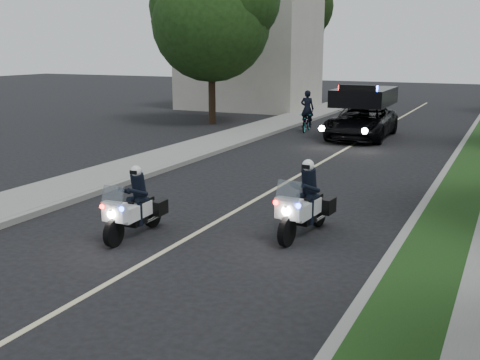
# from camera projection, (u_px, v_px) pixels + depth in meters

# --- Properties ---
(ground) EXTENTS (120.00, 120.00, 0.00)m
(ground) POSITION_uv_depth(u_px,v_px,m) (155.00, 257.00, 11.04)
(ground) COLOR black
(ground) RESTS_ON ground
(curb_right) EXTENTS (0.20, 60.00, 0.15)m
(curb_right) POSITION_uv_depth(u_px,v_px,m) (445.00, 173.00, 18.09)
(curb_right) COLOR gray
(curb_right) RESTS_ON ground
(grass_verge) EXTENTS (1.20, 60.00, 0.16)m
(grass_verge) POSITION_uv_depth(u_px,v_px,m) (469.00, 175.00, 17.79)
(grass_verge) COLOR #193814
(grass_verge) RESTS_ON ground
(curb_left) EXTENTS (0.20, 60.00, 0.15)m
(curb_left) POSITION_uv_depth(u_px,v_px,m) (213.00, 153.00, 21.54)
(curb_left) COLOR gray
(curb_left) RESTS_ON ground
(sidewalk_left) EXTENTS (2.00, 60.00, 0.16)m
(sidewalk_left) POSITION_uv_depth(u_px,v_px,m) (188.00, 150.00, 22.01)
(sidewalk_left) COLOR gray
(sidewalk_left) RESTS_ON ground
(building_far) EXTENTS (8.00, 6.00, 7.00)m
(building_far) POSITION_uv_depth(u_px,v_px,m) (249.00, 54.00, 37.33)
(building_far) COLOR #A8A396
(building_far) RESTS_ON ground
(lane_marking) EXTENTS (0.12, 50.00, 0.01)m
(lane_marking) POSITION_uv_depth(u_px,v_px,m) (319.00, 164.00, 19.83)
(lane_marking) COLOR #BFB78C
(lane_marking) RESTS_ON ground
(police_moto_left) EXTENTS (0.69, 1.79, 1.50)m
(police_moto_left) POSITION_uv_depth(u_px,v_px,m) (135.00, 236.00, 12.28)
(police_moto_left) COLOR white
(police_moto_left) RESTS_ON ground
(police_moto_right) EXTENTS (0.84, 1.96, 1.62)m
(police_moto_right) POSITION_uv_depth(u_px,v_px,m) (304.00, 235.00, 12.32)
(police_moto_right) COLOR silver
(police_moto_right) RESTS_ON ground
(police_suv) EXTENTS (2.54, 5.28, 2.54)m
(police_suv) POSITION_uv_depth(u_px,v_px,m) (361.00, 138.00, 25.52)
(police_suv) COLOR black
(police_suv) RESTS_ON ground
(bicycle) EXTENTS (0.78, 1.69, 0.85)m
(bicycle) POSITION_uv_depth(u_px,v_px,m) (307.00, 131.00, 27.54)
(bicycle) COLOR black
(bicycle) RESTS_ON ground
(cyclist) EXTENTS (0.65, 0.45, 1.74)m
(cyclist) POSITION_uv_depth(u_px,v_px,m) (307.00, 131.00, 27.54)
(cyclist) COLOR black
(cyclist) RESTS_ON ground
(tree_left_near) EXTENTS (7.89, 7.89, 10.00)m
(tree_left_near) POSITION_uv_depth(u_px,v_px,m) (212.00, 124.00, 30.26)
(tree_left_near) COLOR #204316
(tree_left_near) RESTS_ON ground
(tree_left_far) EXTENTS (7.73, 7.73, 10.70)m
(tree_left_far) POSITION_uv_depth(u_px,v_px,m) (277.00, 104.00, 41.16)
(tree_left_far) COLOR #1A320F
(tree_left_far) RESTS_ON ground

